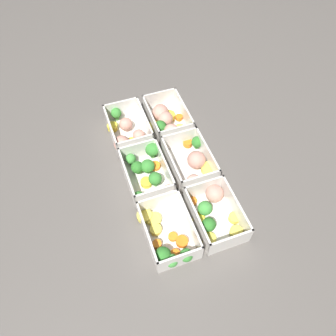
{
  "coord_description": "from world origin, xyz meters",
  "views": [
    {
      "loc": [
        0.49,
        -0.18,
        0.75
      ],
      "look_at": [
        0.0,
        0.0,
        0.02
      ],
      "focal_mm": 35.0,
      "sensor_mm": 36.0,
      "label": 1
    }
  ],
  "objects_px": {
    "container_near_left": "(127,131)",
    "container_near_center": "(148,172)",
    "container_far_right": "(214,212)",
    "container_far_left": "(167,120)",
    "container_far_center": "(194,162)",
    "container_near_right": "(167,237)"
  },
  "relations": [
    {
      "from": "container_far_left",
      "to": "container_far_right",
      "type": "relative_size",
      "value": 1.01
    },
    {
      "from": "container_near_center",
      "to": "container_far_right",
      "type": "bearing_deg",
      "value": 35.21
    },
    {
      "from": "container_near_left",
      "to": "container_far_right",
      "type": "height_order",
      "value": "same"
    },
    {
      "from": "container_near_center",
      "to": "container_far_left",
      "type": "bearing_deg",
      "value": 146.16
    },
    {
      "from": "container_far_center",
      "to": "container_far_right",
      "type": "height_order",
      "value": "same"
    },
    {
      "from": "container_near_left",
      "to": "container_far_right",
      "type": "xyz_separation_m",
      "value": [
        0.34,
        0.13,
        -0.0
      ]
    },
    {
      "from": "container_far_left",
      "to": "container_far_center",
      "type": "bearing_deg",
      "value": 5.52
    },
    {
      "from": "container_near_left",
      "to": "container_far_left",
      "type": "height_order",
      "value": "same"
    },
    {
      "from": "container_near_left",
      "to": "container_far_left",
      "type": "xyz_separation_m",
      "value": [
        0.0,
        0.13,
        0.0
      ]
    },
    {
      "from": "container_far_left",
      "to": "container_far_center",
      "type": "distance_m",
      "value": 0.18
    },
    {
      "from": "container_far_left",
      "to": "container_far_center",
      "type": "xyz_separation_m",
      "value": [
        0.18,
        0.02,
        -0.0
      ]
    },
    {
      "from": "container_near_right",
      "to": "container_far_left",
      "type": "height_order",
      "value": "same"
    },
    {
      "from": "container_near_right",
      "to": "container_far_left",
      "type": "distance_m",
      "value": 0.38
    },
    {
      "from": "container_near_center",
      "to": "container_far_center",
      "type": "distance_m",
      "value": 0.13
    },
    {
      "from": "container_near_right",
      "to": "container_far_left",
      "type": "relative_size",
      "value": 1.02
    },
    {
      "from": "container_near_left",
      "to": "container_far_right",
      "type": "bearing_deg",
      "value": 21.68
    },
    {
      "from": "container_far_right",
      "to": "container_near_right",
      "type": "bearing_deg",
      "value": -79.34
    },
    {
      "from": "container_near_center",
      "to": "container_far_left",
      "type": "xyz_separation_m",
      "value": [
        -0.17,
        0.11,
        -0.0
      ]
    },
    {
      "from": "container_near_left",
      "to": "container_near_center",
      "type": "bearing_deg",
      "value": 5.09
    },
    {
      "from": "container_near_center",
      "to": "container_far_right",
      "type": "height_order",
      "value": "same"
    },
    {
      "from": "container_near_center",
      "to": "container_near_left",
      "type": "bearing_deg",
      "value": -174.91
    },
    {
      "from": "container_near_center",
      "to": "container_far_center",
      "type": "height_order",
      "value": "same"
    }
  ]
}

